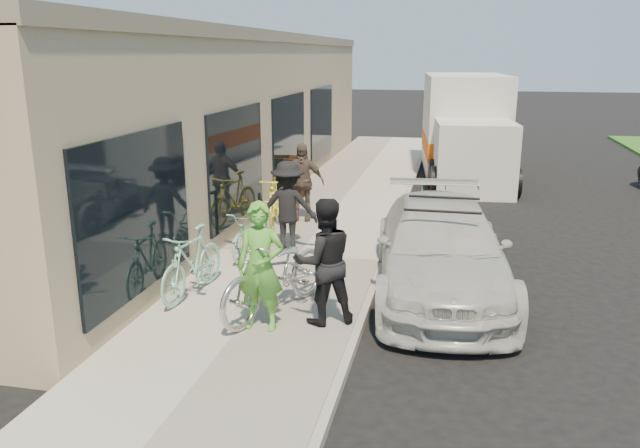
{
  "coord_description": "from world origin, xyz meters",
  "views": [
    {
      "loc": [
        0.7,
        -7.54,
        3.71
      ],
      "look_at": [
        -1.36,
        1.95,
        1.05
      ],
      "focal_mm": 35.0,
      "sensor_mm": 36.0,
      "label": 1
    }
  ],
  "objects_px": {
    "moving_truck": "(465,132)",
    "tandem_bike": "(277,274)",
    "sedan_white": "(441,249)",
    "bystander_a": "(288,206)",
    "cruiser_bike_b": "(252,232)",
    "bystander_b": "(301,182)",
    "cruiser_bike_c": "(274,200)",
    "woman_rider": "(260,267)",
    "bike_rack": "(261,214)",
    "man_standing": "(324,261)",
    "sedan_silver": "(434,217)",
    "sandwich_board": "(291,177)",
    "cruiser_bike_a": "(192,262)"
  },
  "relations": [
    {
      "from": "moving_truck",
      "to": "tandem_bike",
      "type": "bearing_deg",
      "value": -107.96
    },
    {
      "from": "sedan_white",
      "to": "bystander_a",
      "type": "bearing_deg",
      "value": 152.0
    },
    {
      "from": "cruiser_bike_b",
      "to": "bystander_b",
      "type": "height_order",
      "value": "bystander_b"
    },
    {
      "from": "cruiser_bike_c",
      "to": "bystander_a",
      "type": "relative_size",
      "value": 1.09
    },
    {
      "from": "moving_truck",
      "to": "woman_rider",
      "type": "height_order",
      "value": "moving_truck"
    },
    {
      "from": "bike_rack",
      "to": "man_standing",
      "type": "height_order",
      "value": "man_standing"
    },
    {
      "from": "sedan_silver",
      "to": "bystander_a",
      "type": "height_order",
      "value": "bystander_a"
    },
    {
      "from": "bike_rack",
      "to": "woman_rider",
      "type": "height_order",
      "value": "woman_rider"
    },
    {
      "from": "sedan_white",
      "to": "cruiser_bike_b",
      "type": "xyz_separation_m",
      "value": [
        -3.41,
        0.76,
        -0.14
      ]
    },
    {
      "from": "bike_rack",
      "to": "woman_rider",
      "type": "distance_m",
      "value": 3.95
    },
    {
      "from": "sedan_white",
      "to": "bystander_b",
      "type": "xyz_separation_m",
      "value": [
        -3.11,
        3.36,
        0.29
      ]
    },
    {
      "from": "sandwich_board",
      "to": "cruiser_bike_a",
      "type": "xyz_separation_m",
      "value": [
        0.24,
        -6.78,
        -0.01
      ]
    },
    {
      "from": "cruiser_bike_a",
      "to": "cruiser_bike_b",
      "type": "relative_size",
      "value": 1.07
    },
    {
      "from": "woman_rider",
      "to": "bystander_a",
      "type": "xyz_separation_m",
      "value": [
        -0.54,
        3.4,
        -0.03
      ]
    },
    {
      "from": "bike_rack",
      "to": "cruiser_bike_c",
      "type": "distance_m",
      "value": 1.27
    },
    {
      "from": "bike_rack",
      "to": "woman_rider",
      "type": "relative_size",
      "value": 0.54
    },
    {
      "from": "moving_truck",
      "to": "woman_rider",
      "type": "relative_size",
      "value": 3.73
    },
    {
      "from": "moving_truck",
      "to": "man_standing",
      "type": "distance_m",
      "value": 12.14
    },
    {
      "from": "tandem_bike",
      "to": "cruiser_bike_c",
      "type": "bearing_deg",
      "value": 129.75
    },
    {
      "from": "man_standing",
      "to": "sedan_silver",
      "type": "bearing_deg",
      "value": -132.91
    },
    {
      "from": "cruiser_bike_c",
      "to": "moving_truck",
      "type": "bearing_deg",
      "value": 49.14
    },
    {
      "from": "sedan_white",
      "to": "cruiser_bike_b",
      "type": "height_order",
      "value": "sedan_white"
    },
    {
      "from": "sandwich_board",
      "to": "sedan_white",
      "type": "xyz_separation_m",
      "value": [
        3.9,
        -5.46,
        0.04
      ]
    },
    {
      "from": "sandwich_board",
      "to": "sedan_white",
      "type": "relative_size",
      "value": 0.2
    },
    {
      "from": "bystander_b",
      "to": "tandem_bike",
      "type": "bearing_deg",
      "value": -86.5
    },
    {
      "from": "bike_rack",
      "to": "cruiser_bike_c",
      "type": "height_order",
      "value": "cruiser_bike_c"
    },
    {
      "from": "tandem_bike",
      "to": "bystander_b",
      "type": "bearing_deg",
      "value": 122.89
    },
    {
      "from": "cruiser_bike_c",
      "to": "man_standing",
      "type": "bearing_deg",
      "value": -78.28
    },
    {
      "from": "moving_truck",
      "to": "bystander_a",
      "type": "distance_m",
      "value": 9.53
    },
    {
      "from": "man_standing",
      "to": "bystander_a",
      "type": "height_order",
      "value": "man_standing"
    },
    {
      "from": "sedan_white",
      "to": "sedan_silver",
      "type": "distance_m",
      "value": 2.8
    },
    {
      "from": "tandem_bike",
      "to": "cruiser_bike_a",
      "type": "height_order",
      "value": "tandem_bike"
    },
    {
      "from": "bystander_b",
      "to": "bystander_a",
      "type": "bearing_deg",
      "value": -88.98
    },
    {
      "from": "bystander_b",
      "to": "woman_rider",
      "type": "bearing_deg",
      "value": -88.05
    },
    {
      "from": "bike_rack",
      "to": "cruiser_bike_c",
      "type": "relative_size",
      "value": 0.51
    },
    {
      "from": "bike_rack",
      "to": "sedan_white",
      "type": "distance_m",
      "value": 3.78
    },
    {
      "from": "sedan_white",
      "to": "bike_rack",
      "type": "bearing_deg",
      "value": 150.76
    },
    {
      "from": "bike_rack",
      "to": "sandwich_board",
      "type": "bearing_deg",
      "value": 96.23
    },
    {
      "from": "cruiser_bike_c",
      "to": "bystander_b",
      "type": "distance_m",
      "value": 0.81
    },
    {
      "from": "woman_rider",
      "to": "cruiser_bike_a",
      "type": "bearing_deg",
      "value": 144.65
    },
    {
      "from": "tandem_bike",
      "to": "cruiser_bike_b",
      "type": "distance_m",
      "value": 2.76
    },
    {
      "from": "moving_truck",
      "to": "cruiser_bike_c",
      "type": "bearing_deg",
      "value": -123.99
    },
    {
      "from": "sedan_white",
      "to": "cruiser_bike_b",
      "type": "bearing_deg",
      "value": 161.78
    },
    {
      "from": "woman_rider",
      "to": "sedan_white",
      "type": "bearing_deg",
      "value": 43.07
    },
    {
      "from": "woman_rider",
      "to": "moving_truck",
      "type": "bearing_deg",
      "value": 76.15
    },
    {
      "from": "woman_rider",
      "to": "sandwich_board",
      "type": "bearing_deg",
      "value": 100.33
    },
    {
      "from": "sedan_white",
      "to": "cruiser_bike_b",
      "type": "relative_size",
      "value": 3.15
    },
    {
      "from": "moving_truck",
      "to": "bystander_b",
      "type": "bearing_deg",
      "value": -123.02
    },
    {
      "from": "bystander_a",
      "to": "cruiser_bike_b",
      "type": "bearing_deg",
      "value": 29.45
    },
    {
      "from": "sedan_white",
      "to": "sedan_silver",
      "type": "bearing_deg",
      "value": 88.27
    }
  ]
}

